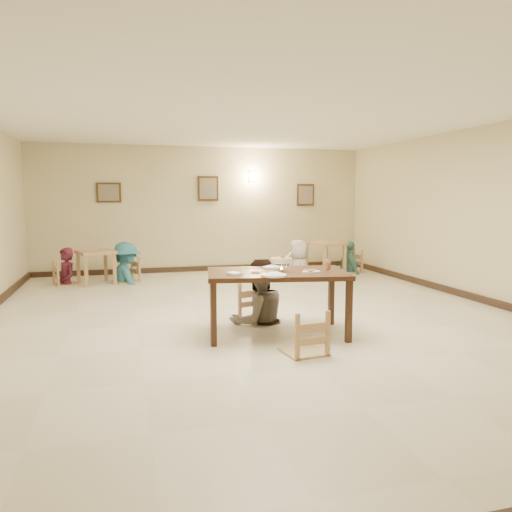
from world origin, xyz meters
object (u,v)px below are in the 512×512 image
object	(u,v)px
curry_warmer	(282,261)
chair_far	(259,287)
bg_chair_lr	(126,258)
bg_diner_d	(350,241)
bg_table_right	(325,248)
bg_table_left	(96,257)
drink_glass	(328,265)
bg_chair_rl	(299,256)
main_diner	(258,259)
chair_near	(304,311)
main_table	(277,278)
bg_diner_b	(125,242)
bg_chair_rr	(350,251)
bg_diner_c	(299,240)
bg_diner_a	(65,248)
bg_chair_ll	(66,262)

from	to	relation	value
curry_warmer	chair_far	bearing A→B (deg)	94.89
bg_chair_lr	bg_diner_d	distance (m)	5.18
curry_warmer	bg_diner_d	bearing A→B (deg)	55.62
chair_far	bg_table_right	world-z (taller)	chair_far
chair_far	bg_table_left	world-z (taller)	chair_far
drink_glass	bg_chair_rl	xyz separation A→B (m)	(1.33, 4.78, -0.46)
main_diner	bg_diner_d	size ratio (longest dim) A/B	1.20
bg_table_right	bg_chair_rl	xyz separation A→B (m)	(-0.64, 0.06, -0.17)
chair_near	drink_glass	world-z (taller)	chair_near
drink_glass	bg_chair_rl	world-z (taller)	drink_glass
main_table	bg_diner_b	xyz separation A→B (m)	(-1.87, 4.74, 0.10)
bg_table_left	bg_chair_rr	bearing A→B (deg)	0.68
drink_glass	bg_diner_c	size ratio (longest dim) A/B	0.09
main_diner	bg_diner_c	world-z (taller)	main_diner
main_diner	chair_far	bearing A→B (deg)	-118.98
main_table	bg_table_left	xyz separation A→B (m)	(-2.47, 4.66, -0.19)
main_table	bg_diner_a	bearing A→B (deg)	132.69
bg_chair_rr	main_diner	bearing A→B (deg)	-42.81
drink_glass	bg_diner_c	xyz separation A→B (m)	(1.33, 4.78, -0.09)
bg_table_right	bg_diner_a	xyz separation A→B (m)	(-5.74, 0.02, 0.16)
bg_table_left	bg_diner_a	distance (m)	0.63
main_table	bg_table_left	world-z (taller)	main_table
main_table	bg_chair_ll	world-z (taller)	bg_chair_ll
bg_chair_rl	chair_near	bearing A→B (deg)	174.52
drink_glass	bg_table_right	xyz separation A→B (m)	(1.97, 4.72, -0.29)
bg_chair_ll	bg_chair_rl	bearing A→B (deg)	-108.86
bg_chair_rr	bg_diner_a	distance (m)	6.38
chair_far	bg_chair_lr	bearing A→B (deg)	97.77
main_diner	bg_chair_lr	xyz separation A→B (m)	(-1.82, 4.00, -0.40)
main_diner	bg_diner_c	bearing A→B (deg)	-128.79
bg_chair_ll	bg_diner_b	bearing A→B (deg)	-107.72
bg_diner_d	bg_chair_ll	bearing A→B (deg)	87.99
bg_table_right	bg_chair_rr	distance (m)	0.65
bg_chair_rl	bg_chair_rr	xyz separation A→B (m)	(1.28, -0.02, 0.08)
chair_far	bg_table_right	bearing A→B (deg)	37.78
bg_table_right	bg_diner_d	distance (m)	0.66
curry_warmer	bg_chair_rr	distance (m)	5.80
main_diner	drink_glass	size ratio (longest dim) A/B	12.89
curry_warmer	bg_diner_b	size ratio (longest dim) A/B	0.18
bg_diner_b	main_table	bearing A→B (deg)	174.31
bg_table_left	bg_diner_a	world-z (taller)	bg_diner_a
main_table	bg_chair_rl	xyz separation A→B (m)	(2.03, 4.75, -0.31)
bg_diner_a	chair_far	bearing A→B (deg)	10.39
bg_chair_ll	bg_chair_lr	world-z (taller)	bg_chair_lr
bg_table_left	chair_near	bearing A→B (deg)	-65.29
bg_chair_rr	bg_diner_c	xyz separation A→B (m)	(-1.28, 0.02, 0.29)
chair_near	bg_chair_lr	xyz separation A→B (m)	(-1.93, 5.57, 0.02)
bg_chair_lr	bg_chair_rr	xyz separation A→B (m)	(5.18, -0.01, 0.01)
main_diner	bg_table_right	world-z (taller)	main_diner
chair_near	chair_far	bearing A→B (deg)	-93.85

